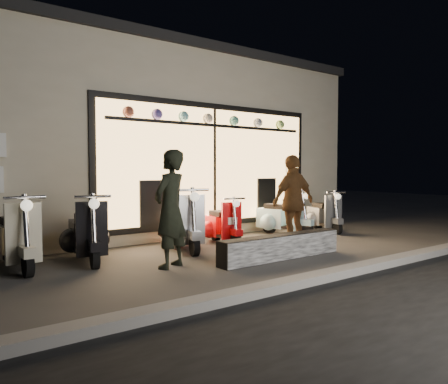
# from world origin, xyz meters

# --- Properties ---
(ground) EXTENTS (40.00, 40.00, 0.00)m
(ground) POSITION_xyz_m (0.00, 0.00, 0.00)
(ground) COLOR #383533
(ground) RESTS_ON ground
(kerb) EXTENTS (40.00, 0.25, 0.12)m
(kerb) POSITION_xyz_m (0.00, -2.00, 0.06)
(kerb) COLOR slate
(kerb) RESTS_ON ground
(shop_building) EXTENTS (10.20, 6.23, 4.20)m
(shop_building) POSITION_xyz_m (0.00, 4.98, 2.10)
(shop_building) COLOR beige
(shop_building) RESTS_ON ground
(graffiti_barrier) EXTENTS (2.42, 0.28, 0.40)m
(graffiti_barrier) POSITION_xyz_m (0.29, -0.65, 0.20)
(graffiti_barrier) COLOR black
(graffiti_barrier) RESTS_ON ground
(scooter_silver) EXTENTS (0.79, 1.52, 1.09)m
(scooter_silver) POSITION_xyz_m (-0.48, 1.14, 0.44)
(scooter_silver) COLOR black
(scooter_silver) RESTS_ON ground
(scooter_red) EXTENTS (0.54, 1.26, 0.90)m
(scooter_red) POSITION_xyz_m (0.44, 1.21, 0.36)
(scooter_red) COLOR black
(scooter_red) RESTS_ON ground
(scooter_black) EXTENTS (0.64, 1.46, 1.04)m
(scooter_black) POSITION_xyz_m (-2.27, 1.20, 0.42)
(scooter_black) COLOR black
(scooter_black) RESTS_ON ground
(scooter_cream) EXTENTS (0.47, 1.47, 1.06)m
(scooter_cream) POSITION_xyz_m (-3.31, 1.28, 0.42)
(scooter_cream) COLOR black
(scooter_cream) RESTS_ON ground
(scooter_blue) EXTENTS (0.65, 1.35, 0.96)m
(scooter_blue) POSITION_xyz_m (2.16, 1.35, 0.39)
(scooter_blue) COLOR black
(scooter_blue) RESTS_ON ground
(scooter_grey) EXTENTS (0.71, 1.28, 0.92)m
(scooter_grey) POSITION_xyz_m (3.41, 1.14, 0.37)
(scooter_grey) COLOR black
(scooter_grey) RESTS_ON ground
(man) EXTENTS (0.76, 0.66, 1.76)m
(man) POSITION_xyz_m (-1.46, -0.11, 0.88)
(man) COLOR black
(man) RESTS_ON ground
(woman) EXTENTS (1.03, 0.46, 1.73)m
(woman) POSITION_xyz_m (1.17, -0.06, 0.86)
(woman) COLOR brown
(woman) RESTS_ON ground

